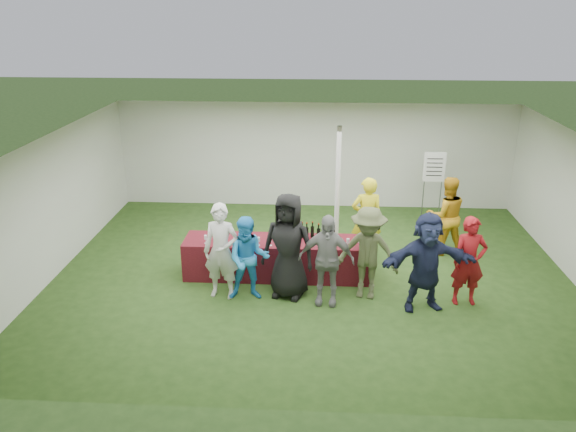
# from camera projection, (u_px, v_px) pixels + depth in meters

# --- Properties ---
(ground) EXTENTS (60.00, 60.00, 0.00)m
(ground) POSITION_uv_depth(u_px,v_px,m) (312.00, 273.00, 11.09)
(ground) COLOR #284719
(ground) RESTS_ON ground
(tent) EXTENTS (10.00, 10.00, 10.00)m
(tent) POSITION_uv_depth(u_px,v_px,m) (337.00, 190.00, 11.70)
(tent) COLOR white
(tent) RESTS_ON ground
(serving_table) EXTENTS (3.60, 0.80, 0.75)m
(serving_table) POSITION_uv_depth(u_px,v_px,m) (278.00, 258.00, 10.88)
(serving_table) COLOR maroon
(serving_table) RESTS_ON ground
(wine_bottles) EXTENTS (0.87, 0.17, 0.32)m
(wine_bottles) POSITION_uv_depth(u_px,v_px,m) (313.00, 232.00, 10.81)
(wine_bottles) COLOR black
(wine_bottles) RESTS_ON serving_table
(wine_glasses) EXTENTS (2.73, 0.14, 0.16)m
(wine_glasses) POSITION_uv_depth(u_px,v_px,m) (257.00, 240.00, 10.49)
(wine_glasses) COLOR silver
(wine_glasses) RESTS_ON serving_table
(water_bottle) EXTENTS (0.07, 0.07, 0.23)m
(water_bottle) POSITION_uv_depth(u_px,v_px,m) (280.00, 234.00, 10.78)
(water_bottle) COLOR silver
(water_bottle) RESTS_ON serving_table
(bar_towel) EXTENTS (0.25, 0.18, 0.03)m
(bar_towel) POSITION_uv_depth(u_px,v_px,m) (361.00, 240.00, 10.71)
(bar_towel) COLOR white
(bar_towel) RESTS_ON serving_table
(dump_bucket) EXTENTS (0.24, 0.24, 0.18)m
(dump_bucket) POSITION_uv_depth(u_px,v_px,m) (366.00, 242.00, 10.42)
(dump_bucket) COLOR slate
(dump_bucket) RESTS_ON serving_table
(wine_list_sign) EXTENTS (0.50, 0.03, 1.80)m
(wine_list_sign) POSITION_uv_depth(u_px,v_px,m) (434.00, 173.00, 13.02)
(wine_list_sign) COLOR slate
(wine_list_sign) RESTS_ON ground
(staff_pourer) EXTENTS (0.69, 0.50, 1.75)m
(staff_pourer) POSITION_uv_depth(u_px,v_px,m) (367.00, 218.00, 11.48)
(staff_pourer) COLOR yellow
(staff_pourer) RESTS_ON ground
(staff_back) EXTENTS (0.89, 0.73, 1.69)m
(staff_back) POSITION_uv_depth(u_px,v_px,m) (446.00, 216.00, 11.72)
(staff_back) COLOR #C78C17
(staff_back) RESTS_ON ground
(customer_0) EXTENTS (0.70, 0.51, 1.77)m
(customer_0) POSITION_uv_depth(u_px,v_px,m) (221.00, 251.00, 9.94)
(customer_0) COLOR silver
(customer_0) RESTS_ON ground
(customer_1) EXTENTS (0.80, 0.64, 1.55)m
(customer_1) POSITION_uv_depth(u_px,v_px,m) (249.00, 259.00, 9.91)
(customer_1) COLOR #278EDA
(customer_1) RESTS_ON ground
(customer_2) EXTENTS (1.08, 0.84, 1.94)m
(customer_2) POSITION_uv_depth(u_px,v_px,m) (288.00, 246.00, 9.94)
(customer_2) COLOR black
(customer_2) RESTS_ON ground
(customer_3) EXTENTS (1.01, 0.50, 1.67)m
(customer_3) POSITION_uv_depth(u_px,v_px,m) (326.00, 260.00, 9.73)
(customer_3) COLOR gray
(customer_3) RESTS_ON ground
(customer_4) EXTENTS (1.22, 0.85, 1.72)m
(customer_4) POSITION_uv_depth(u_px,v_px,m) (368.00, 253.00, 9.92)
(customer_4) COLOR #495030
(customer_4) RESTS_ON ground
(customer_5) EXTENTS (1.71, 0.82, 1.77)m
(customer_5) POSITION_uv_depth(u_px,v_px,m) (426.00, 262.00, 9.54)
(customer_5) COLOR #1C2241
(customer_5) RESTS_ON ground
(customer_6) EXTENTS (0.62, 0.43, 1.62)m
(customer_6) POSITION_uv_depth(u_px,v_px,m) (469.00, 261.00, 9.73)
(customer_6) COLOR maroon
(customer_6) RESTS_ON ground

